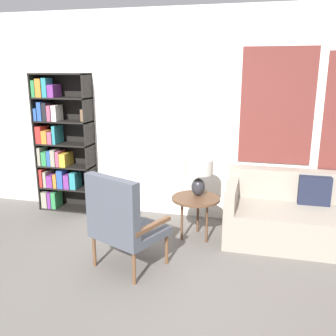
{
  "coord_description": "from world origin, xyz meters",
  "views": [
    {
      "loc": [
        0.85,
        -2.75,
        1.96
      ],
      "look_at": [
        -0.12,
        1.12,
        0.9
      ],
      "focal_mm": 40.0,
      "sensor_mm": 36.0,
      "label": 1
    }
  ],
  "objects_px": {
    "armchair": "(121,219)",
    "table_lamp": "(199,171)",
    "side_table": "(196,201)",
    "couch": "(313,218)",
    "bookshelf": "(59,146)"
  },
  "relations": [
    {
      "from": "couch",
      "to": "table_lamp",
      "type": "bearing_deg",
      "value": -173.38
    },
    {
      "from": "couch",
      "to": "side_table",
      "type": "height_order",
      "value": "couch"
    },
    {
      "from": "armchair",
      "to": "table_lamp",
      "type": "distance_m",
      "value": 1.18
    },
    {
      "from": "armchair",
      "to": "couch",
      "type": "distance_m",
      "value": 2.25
    },
    {
      "from": "bookshelf",
      "to": "side_table",
      "type": "bearing_deg",
      "value": -14.22
    },
    {
      "from": "bookshelf",
      "to": "armchair",
      "type": "relative_size",
      "value": 1.92
    },
    {
      "from": "couch",
      "to": "table_lamp",
      "type": "distance_m",
      "value": 1.43
    },
    {
      "from": "armchair",
      "to": "side_table",
      "type": "bearing_deg",
      "value": 57.05
    },
    {
      "from": "side_table",
      "to": "table_lamp",
      "type": "bearing_deg",
      "value": 82.44
    },
    {
      "from": "bookshelf",
      "to": "armchair",
      "type": "bearing_deg",
      "value": -44.29
    },
    {
      "from": "bookshelf",
      "to": "table_lamp",
      "type": "xyz_separation_m",
      "value": [
        2.05,
        -0.43,
        -0.11
      ]
    },
    {
      "from": "side_table",
      "to": "table_lamp",
      "type": "distance_m",
      "value": 0.36
    },
    {
      "from": "bookshelf",
      "to": "side_table",
      "type": "height_order",
      "value": "bookshelf"
    },
    {
      "from": "armchair",
      "to": "side_table",
      "type": "height_order",
      "value": "armchair"
    },
    {
      "from": "armchair",
      "to": "couch",
      "type": "relative_size",
      "value": 0.5
    }
  ]
}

